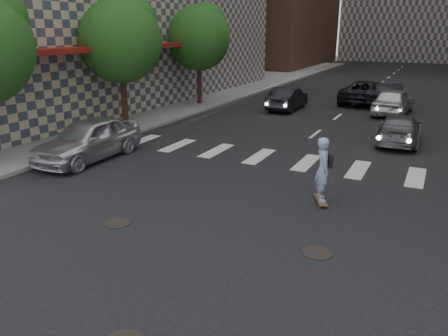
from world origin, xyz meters
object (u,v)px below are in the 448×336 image
object	(u,v)px
tree_b	(122,37)
traffic_car_a	(287,99)
silver_sedan	(89,139)
traffic_car_d	(393,101)
skateboarder	(323,169)
tree_c	(200,35)
traffic_car_b	(399,129)
traffic_car_e	(388,95)
traffic_car_c	(367,92)

from	to	relation	value
tree_b	traffic_car_a	size ratio (longest dim) A/B	1.51
tree_b	silver_sedan	bearing A→B (deg)	-66.19
traffic_car_d	skateboarder	bearing A→B (deg)	93.37
tree_c	traffic_car_b	xyz separation A→B (m)	(13.34, -5.14, -3.99)
traffic_car_b	skateboarder	bearing A→B (deg)	79.41
traffic_car_e	tree_b	bearing A→B (deg)	40.58
tree_b	silver_sedan	size ratio (longest dim) A/B	1.34
traffic_car_c	traffic_car_d	bearing A→B (deg)	126.51
traffic_car_b	traffic_car_c	world-z (taller)	traffic_car_c
traffic_car_a	traffic_car_d	world-z (taller)	traffic_car_d
tree_b	traffic_car_b	distance (m)	14.21
tree_b	traffic_car_e	size ratio (longest dim) A/B	1.37
tree_b	silver_sedan	world-z (taller)	tree_b
traffic_car_b	silver_sedan	bearing A→B (deg)	35.56
tree_b	skateboarder	bearing A→B (deg)	-26.47
traffic_car_d	tree_b	bearing A→B (deg)	43.87
traffic_car_e	traffic_car_a	bearing A→B (deg)	29.08
skateboarder	traffic_car_a	distance (m)	16.05
traffic_car_a	traffic_car_d	distance (m)	6.46
skateboarder	traffic_car_b	distance (m)	8.96
silver_sedan	traffic_car_d	world-z (taller)	silver_sedan
silver_sedan	traffic_car_b	distance (m)	13.76
silver_sedan	traffic_car_a	bearing A→B (deg)	76.06
tree_c	traffic_car_d	world-z (taller)	tree_c
traffic_car_b	traffic_car_c	xyz separation A→B (m)	(-3.18, 10.80, 0.15)
tree_b	traffic_car_d	distance (m)	16.39
tree_b	skateboarder	xyz separation A→B (m)	(12.03, -5.99, -3.58)
traffic_car_a	traffic_car_e	world-z (taller)	traffic_car_e
tree_c	traffic_car_e	world-z (taller)	tree_c
skateboarder	traffic_car_d	distance (m)	16.16
tree_c	traffic_car_d	size ratio (longest dim) A/B	1.38
skateboarder	traffic_car_c	world-z (taller)	skateboarder
traffic_car_b	traffic_car_e	size ratio (longest dim) A/B	0.93
traffic_car_d	silver_sedan	bearing A→B (deg)	62.27
tree_b	traffic_car_e	distance (m)	17.96
tree_c	traffic_car_b	bearing A→B (deg)	-21.06
traffic_car_d	tree_c	bearing A→B (deg)	14.25
tree_b	traffic_car_d	bearing A→B (deg)	39.63
traffic_car_b	traffic_car_d	size ratio (longest dim) A/B	0.94
tree_b	silver_sedan	distance (m)	7.17
skateboarder	traffic_car_c	distance (m)	19.75
tree_b	silver_sedan	xyz separation A→B (m)	(2.45, -5.56, -3.81)
skateboarder	traffic_car_a	xyz separation A→B (m)	(-6.08, 14.85, -0.35)
tree_c	traffic_car_a	distance (m)	7.18
traffic_car_c	tree_c	bearing A→B (deg)	34.45
tree_b	traffic_car_d	xyz separation A→B (m)	(12.27, 10.17, -3.83)
silver_sedan	traffic_car_a	world-z (taller)	silver_sedan
traffic_car_b	traffic_car_d	world-z (taller)	traffic_car_d
traffic_car_a	traffic_car_d	xyz separation A→B (m)	(6.33, 1.30, 0.09)
silver_sedan	traffic_car_a	distance (m)	14.84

